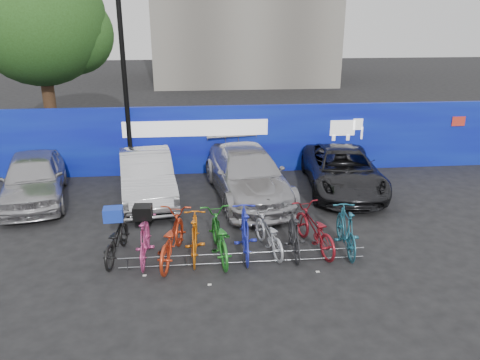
{
  "coord_description": "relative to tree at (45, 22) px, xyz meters",
  "views": [
    {
      "loc": [
        -0.96,
        -9.94,
        5.39
      ],
      "look_at": [
        0.17,
        2.0,
        1.1
      ],
      "focal_mm": 35.0,
      "sensor_mm": 36.0,
      "label": 1
    }
  ],
  "objects": [
    {
      "name": "lamppost",
      "position": [
        3.57,
        -4.66,
        -1.8
      ],
      "size": [
        0.25,
        0.5,
        6.11
      ],
      "color": "black",
      "rests_on": "ground"
    },
    {
      "name": "car_0",
      "position": [
        0.87,
        -6.23,
        -4.34
      ],
      "size": [
        2.63,
        4.58,
        1.47
      ],
      "primitive_type": "imported",
      "rotation": [
        0.0,
        0.0,
        0.22
      ],
      "color": "#A9A8AC",
      "rests_on": "ground"
    },
    {
      "name": "bike_3",
      "position": [
        5.68,
        -10.22,
        -4.54
      ],
      "size": [
        0.56,
        1.78,
        1.06
      ],
      "primitive_type": "imported",
      "rotation": [
        0.0,
        0.0,
        3.11
      ],
      "color": "#D1650F",
      "rests_on": "ground"
    },
    {
      "name": "cargo_topcase",
      "position": [
        4.55,
        -10.24,
        -3.87
      ],
      "size": [
        0.42,
        0.38,
        0.3
      ],
      "primitive_type": "cube",
      "rotation": [
        0.0,
        0.0,
        -0.05
      ],
      "color": "black",
      "rests_on": "bike_1"
    },
    {
      "name": "cargo_crate",
      "position": [
        3.86,
        -10.06,
        -3.97
      ],
      "size": [
        0.45,
        0.36,
        0.31
      ],
      "primitive_type": "cube",
      "rotation": [
        0.0,
        0.0,
        0.07
      ],
      "color": "#1735B3",
      "rests_on": "bike_0"
    },
    {
      "name": "bike_2",
      "position": [
        5.15,
        -10.28,
        -4.52
      ],
      "size": [
        1.11,
        2.2,
        1.1
      ],
      "primitive_type": "imported",
      "rotation": [
        0.0,
        0.0,
        2.95
      ],
      "color": "#B73316",
      "rests_on": "ground"
    },
    {
      "name": "bike_9",
      "position": [
        9.27,
        -10.23,
        -4.52
      ],
      "size": [
        0.64,
        1.87,
        1.11
      ],
      "primitive_type": "imported",
      "rotation": [
        0.0,
        0.0,
        3.07
      ],
      "color": "#1D5C71",
      "rests_on": "ground"
    },
    {
      "name": "car_2",
      "position": [
        7.32,
        -6.48,
        -4.33
      ],
      "size": [
        2.71,
        5.31,
        1.47
      ],
      "primitive_type": "imported",
      "rotation": [
        0.0,
        0.0,
        0.13
      ],
      "color": "#A6A5AA",
      "rests_on": "ground"
    },
    {
      "name": "hoarding",
      "position": [
        6.78,
        -4.06,
        -3.86
      ],
      "size": [
        22.0,
        0.18,
        2.4
      ],
      "color": "#0B0B9A",
      "rests_on": "ground"
    },
    {
      "name": "tree",
      "position": [
        0.0,
        0.0,
        0.0
      ],
      "size": [
        5.4,
        5.2,
        7.8
      ],
      "color": "#382314",
      "rests_on": "ground"
    },
    {
      "name": "bike_1",
      "position": [
        4.55,
        -10.24,
        -4.54
      ],
      "size": [
        0.51,
        1.75,
        1.05
      ],
      "primitive_type": "imported",
      "rotation": [
        0.0,
        0.0,
        3.13
      ],
      "color": "#C13C7B",
      "rests_on": "ground"
    },
    {
      "name": "bike_0",
      "position": [
        3.86,
        -10.06,
        -4.6
      ],
      "size": [
        0.83,
        1.86,
        0.94
      ],
      "primitive_type": "imported",
      "rotation": [
        0.0,
        0.0,
        3.02
      ],
      "color": "black",
      "rests_on": "ground"
    },
    {
      "name": "bike_7",
      "position": [
        8.01,
        -10.26,
        -4.57
      ],
      "size": [
        0.56,
        1.68,
        1.0
      ],
      "primitive_type": "imported",
      "rotation": [
        0.0,
        0.0,
        3.09
      ],
      "color": "#28282B",
      "rests_on": "ground"
    },
    {
      "name": "car_1",
      "position": [
        4.25,
        -6.35,
        -4.35
      ],
      "size": [
        2.15,
        4.52,
        1.43
      ],
      "primitive_type": "imported",
      "rotation": [
        0.0,
        0.0,
        0.15
      ],
      "color": "#B8B8BD",
      "rests_on": "ground"
    },
    {
      "name": "bike_8",
      "position": [
        8.53,
        -10.07,
        -4.55
      ],
      "size": [
        1.14,
        2.09,
        1.04
      ],
      "primitive_type": "imported",
      "rotation": [
        0.0,
        0.0,
        3.38
      ],
      "color": "maroon",
      "rests_on": "ground"
    },
    {
      "name": "bike_6",
      "position": [
        7.42,
        -10.08,
        -4.62
      ],
      "size": [
        0.97,
        1.82,
        0.91
      ],
      "primitive_type": "imported",
      "rotation": [
        0.0,
        0.0,
        3.37
      ],
      "color": "#ABAEB3",
      "rests_on": "ground"
    },
    {
      "name": "bike_4",
      "position": [
        6.24,
        -10.24,
        -4.54
      ],
      "size": [
        0.93,
        2.09,
        1.06
      ],
      "primitive_type": "imported",
      "rotation": [
        0.0,
        0.0,
        3.25
      ],
      "color": "#217B22",
      "rests_on": "ground"
    },
    {
      "name": "ground",
      "position": [
        6.77,
        -10.06,
        -5.07
      ],
      "size": [
        100.0,
        100.0,
        0.0
      ],
      "primitive_type": "plane",
      "color": "black",
      "rests_on": "ground"
    },
    {
      "name": "bike_rack",
      "position": [
        6.77,
        -10.66,
        -4.91
      ],
      "size": [
        5.6,
        0.03,
        0.3
      ],
      "color": "#595B60",
      "rests_on": "ground"
    },
    {
      "name": "bike_5",
      "position": [
        6.86,
        -10.19,
        -4.49
      ],
      "size": [
        0.6,
        1.94,
        1.15
      ],
      "primitive_type": "imported",
      "rotation": [
        0.0,
        0.0,
        3.11
      ],
      "color": "#222CBA",
      "rests_on": "ground"
    },
    {
      "name": "car_3",
      "position": [
        10.42,
        -6.18,
        -4.41
      ],
      "size": [
        2.7,
        4.96,
        1.32
      ],
      "primitive_type": "imported",
      "rotation": [
        0.0,
        0.0,
        -0.11
      ],
      "color": "black",
      "rests_on": "ground"
    }
  ]
}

